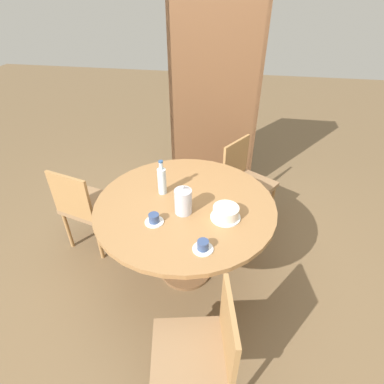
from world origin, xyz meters
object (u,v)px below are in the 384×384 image
Objects in this scene: chair_c at (86,205)px; water_bottle at (162,180)px; bookshelf at (214,103)px; cake_main at (226,213)px; coffee_pot at (183,200)px; cup_a at (203,246)px; chair_a at (201,351)px; cup_b at (154,219)px; chair_b at (245,180)px.

water_bottle is (0.74, -0.08, 0.40)m from chair_c.
bookshelf reaches higher than water_bottle.
water_bottle is 0.56m from cake_main.
coffee_pot reaches higher than cake_main.
bookshelf is at bearing 94.59° from cup_a.
cup_a is at bearing -109.11° from cake_main.
chair_a is 6.56× the size of cup_a.
coffee_pot is 0.24m from cup_b.
coffee_pot reaches higher than cup_a.
water_bottle is at bearing 80.31° from bookshelf.
chair_c reaches higher than cake_main.
cake_main is at bearing 15.34° from cup_b.
chair_b is (0.19, 1.76, 0.00)m from chair_a.
cup_b is (0.03, -0.35, -0.09)m from water_bottle.
cup_b is (-0.62, -1.09, 0.31)m from chair_b.
coffee_pot is 0.31m from cake_main.
chair_a is 0.57m from cup_a.
chair_a is 4.08× the size of cake_main.
bookshelf is 9.48× the size of cake_main.
cake_main is (0.05, 0.80, 0.33)m from chair_a.
chair_b is 3.04× the size of water_bottle.
cake_main is at bearing -23.63° from water_bottle.
chair_c is 3.04× the size of water_bottle.
coffee_pot is 1.07× the size of cake_main.
cup_a is at bearing -54.15° from water_bottle.
cup_a is (1.14, -0.62, 0.31)m from chair_c.
chair_c is at bearing 166.52° from cake_main.
bookshelf is (-0.22, 2.42, 0.54)m from chair_a.
coffee_pot is at bearing -173.27° from chair_b.
water_bottle is at bearing -171.55° from chair_c.
chair_b reaches higher than cup_b.
chair_a is at bearing -65.79° from water_bottle.
chair_c is 1.32m from cake_main.
chair_a is 3.04× the size of water_bottle.
cake_main is at bearing -156.54° from chair_b.
bookshelf reaches higher than cup_b.
bookshelf is 1.78m from cup_b.
bookshelf is 8.84× the size of coffee_pot.
chair_b is 1.11m from coffee_pot.
bookshelf is 15.26× the size of cup_b.
cup_a is at bearing 165.62° from chair_c.
chair_a is 1.00× the size of chair_c.
water_bottle is 0.36m from cup_b.
coffee_pot is 0.80× the size of water_bottle.
chair_a is at bearing -72.71° from coffee_pot.
water_bottle is 1.34× the size of cake_main.
bookshelf reaches higher than cup_a.
water_bottle is at bearing 156.37° from cake_main.
cake_main is (0.27, -1.62, -0.21)m from bookshelf.
chair_b is at bearing 64.78° from coffee_pot.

